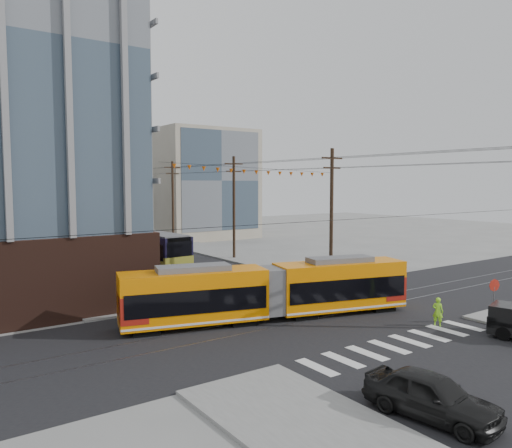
{
  "coord_description": "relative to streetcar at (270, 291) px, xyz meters",
  "views": [
    {
      "loc": [
        -20.16,
        -19.07,
        8.17
      ],
      "look_at": [
        1.02,
        11.19,
        5.12
      ],
      "focal_mm": 35.0,
      "sensor_mm": 36.0,
      "label": 1
    }
  ],
  "objects": [
    {
      "name": "jersey_barrier",
      "position": [
        10.9,
        6.4,
        -1.28
      ],
      "size": [
        2.45,
        4.29,
        0.85
      ],
      "primitive_type": "cube",
      "rotation": [
        0.0,
        0.0,
        0.38
      ],
      "color": "#5D5D5F",
      "rests_on": "ground"
    },
    {
      "name": "stop_sign",
      "position": [
        10.16,
        -8.13,
        -0.48
      ],
      "size": [
        0.92,
        0.92,
        2.43
      ],
      "primitive_type": null,
      "rotation": [
        0.0,
        0.0,
        -0.28
      ],
      "color": "#AE1F12",
      "rests_on": "ground"
    },
    {
      "name": "black_sedan",
      "position": [
        -2.97,
        -13.35,
        -0.89
      ],
      "size": [
        2.62,
        5.0,
        1.62
      ],
      "primitive_type": "imported",
      "rotation": [
        0.0,
        0.0,
        0.15
      ],
      "color": "black",
      "rests_on": "ground"
    },
    {
      "name": "utility_pole_far",
      "position": [
        11.1,
        51.5,
        3.8
      ],
      "size": [
        0.3,
        0.3,
        11.0
      ],
      "primitive_type": "cylinder",
      "color": "black",
      "rests_on": "ground"
    },
    {
      "name": "bg_bldg_ne_near",
      "position": [
        18.6,
        43.5,
        6.3
      ],
      "size": [
        14.0,
        14.0,
        16.0
      ],
      "primitive_type": "cube",
      "color": "gray",
      "rests_on": "ground"
    },
    {
      "name": "pedestrian",
      "position": [
        6.99,
        -6.63,
        -0.87
      ],
      "size": [
        0.59,
        0.71,
        1.66
      ],
      "primitive_type": "imported",
      "rotation": [
        0.0,
        0.0,
        1.93
      ],
      "color": "#98F426",
      "rests_on": "ground"
    },
    {
      "name": "streetcar",
      "position": [
        0.0,
        0.0,
        0.0
      ],
      "size": [
        17.66,
        7.02,
        3.4
      ],
      "primitive_type": null,
      "rotation": [
        0.0,
        0.0,
        -0.27
      ],
      "color": "orange",
      "rests_on": "ground"
    },
    {
      "name": "parked_car_grey",
      "position": [
        -3.22,
        18.22,
        -1.1
      ],
      "size": [
        2.44,
        4.47,
        1.19
      ],
      "primitive_type": "imported",
      "rotation": [
        0.0,
        0.0,
        3.25
      ],
      "color": "slate",
      "rests_on": "ground"
    },
    {
      "name": "city_bus",
      "position": [
        0.81,
        21.38,
        0.15
      ],
      "size": [
        3.91,
        13.26,
        3.7
      ],
      "primitive_type": null,
      "rotation": [
        0.0,
        0.0,
        0.08
      ],
      "color": "black",
      "rests_on": "ground"
    },
    {
      "name": "ground",
      "position": [
        2.6,
        -4.5,
        -1.7
      ],
      "size": [
        160.0,
        160.0,
        0.0
      ],
      "primitive_type": "plane",
      "color": "slate"
    },
    {
      "name": "bg_bldg_ne_far",
      "position": [
        20.6,
        63.5,
        5.3
      ],
      "size": [
        16.0,
        16.0,
        14.0
      ],
      "primitive_type": "cube",
      "color": "#8C99A5",
      "rests_on": "ground"
    },
    {
      "name": "parked_car_silver",
      "position": [
        -2.35,
        10.48,
        -0.98
      ],
      "size": [
        2.22,
        4.55,
        1.44
      ],
      "primitive_type": "imported",
      "rotation": [
        0.0,
        0.0,
        2.98
      ],
      "color": "#9496A5",
      "rests_on": "ground"
    },
    {
      "name": "parked_car_white",
      "position": [
        -2.41,
        11.57,
        -0.94
      ],
      "size": [
        3.51,
        5.58,
        1.51
      ],
      "primitive_type": "imported",
      "rotation": [
        0.0,
        0.0,
        2.85
      ],
      "color": "silver",
      "rests_on": "ground"
    }
  ]
}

